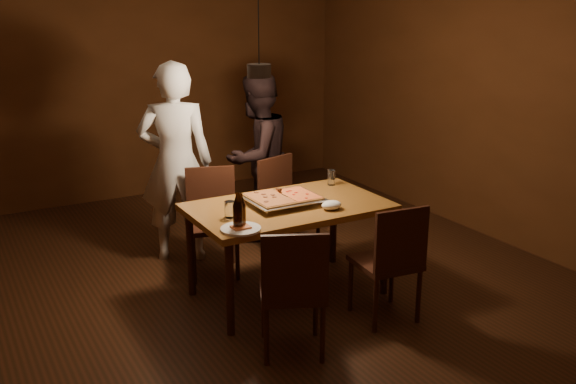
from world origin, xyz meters
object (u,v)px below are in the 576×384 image
chair_near_right (392,253)px  pizza_tray (284,201)px  chair_far_right (283,197)px  pendant_lamp (259,69)px  diner_white (176,163)px  dining_table (288,214)px  diner_dark (257,157)px  chair_near_left (293,281)px  beer_bottle_b (241,211)px  beer_bottle_a (238,211)px  chair_far_left (212,211)px  plate_slice (241,229)px

chair_near_right → pizza_tray: bearing=124.5°
chair_far_right → chair_near_right: size_ratio=1.07×
chair_near_right → pendant_lamp: 1.67m
pizza_tray → diner_white: bearing=117.2°
diner_white → pendant_lamp: 1.32m
chair_far_right → pizza_tray: (-0.41, -0.74, 0.24)m
dining_table → chair_far_right: chair_far_right is taller
diner_white → diner_dark: bearing=-148.9°
chair_near_left → beer_bottle_b: beer_bottle_b is taller
beer_bottle_a → pendant_lamp: 1.13m
chair_near_left → diner_dark: size_ratio=0.34×
chair_far_left → diner_white: 0.56m
chair_far_right → diner_white: (-0.88, 0.37, 0.35)m
beer_bottle_b → plate_slice: size_ratio=0.87×
dining_table → diner_white: diner_white is taller
pizza_tray → beer_bottle_b: size_ratio=2.26×
chair_far_right → diner_dark: (-0.01, 0.49, 0.27)m
pizza_tray → plate_slice: size_ratio=1.97×
chair_near_right → beer_bottle_a: size_ratio=1.84×
dining_table → beer_bottle_a: (-0.57, -0.32, 0.21)m
chair_far_left → chair_near_left: (-0.11, -1.58, 0.00)m
pizza_tray → diner_dark: (0.40, 1.24, 0.03)m
chair_near_right → pizza_tray: size_ratio=0.88×
chair_near_right → diner_dark: bearing=97.0°
chair_near_left → pizza_tray: size_ratio=1.01×
dining_table → chair_near_left: bearing=-117.4°
diner_dark → plate_slice: bearing=35.3°
beer_bottle_a → diner_white: bearing=86.6°
chair_far_left → beer_bottle_b: beer_bottle_b is taller
dining_table → diner_dark: diner_dark is taller
chair_near_left → beer_bottle_b: bearing=125.2°
chair_far_left → diner_dark: (0.70, 0.53, 0.27)m
beer_bottle_b → beer_bottle_a: bearing=-145.7°
plate_slice → pizza_tray: bearing=34.5°
chair_far_left → chair_near_right: same height
pendant_lamp → dining_table: bearing=-63.5°
chair_far_right → diner_white: diner_white is taller
chair_near_right → chair_near_left: bearing=-169.4°
chair_far_left → diner_dark: size_ratio=0.33×
chair_near_left → dining_table: bearing=87.3°
chair_far_left → chair_near_right: (0.74, -1.51, 0.00)m
chair_far_left → beer_bottle_a: beer_bottle_a is taller
chair_near_right → diner_white: size_ratio=0.27×
dining_table → pizza_tray: (-0.02, 0.04, 0.10)m
chair_near_right → plate_slice: bearing=162.3°
chair_near_left → pizza_tray: chair_near_left is taller
pizza_tray → diner_dark: size_ratio=0.34×
chair_far_left → pizza_tray: (0.31, -0.71, 0.24)m
plate_slice → chair_far_left: bearing=77.7°
plate_slice → beer_bottle_b: bearing=59.0°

